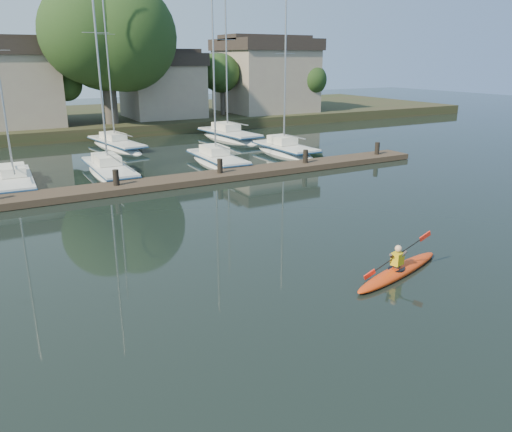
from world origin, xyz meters
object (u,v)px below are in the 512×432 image
sailboat_1 (16,189)px  sailboat_4 (285,156)px  sailboat_2 (110,177)px  sailboat_6 (117,149)px  sailboat_7 (229,141)px  dock (171,182)px  kayak (398,269)px  sailboat_3 (217,167)px

sailboat_1 → sailboat_4: size_ratio=1.00×
sailboat_2 → sailboat_6: bearing=73.4°
sailboat_2 → sailboat_7: sailboat_7 is taller
dock → sailboat_2: bearing=117.8°
sailboat_4 → sailboat_7: 8.33m
sailboat_4 → sailboat_6: size_ratio=0.85×
kayak → sailboat_7: 29.44m
sailboat_4 → dock: bearing=-156.0°
sailboat_3 → sailboat_4: bearing=10.3°
sailboat_2 → sailboat_6: size_ratio=0.96×
dock → sailboat_7: 16.83m
kayak → sailboat_1: bearing=102.3°
sailboat_7 → sailboat_3: bearing=-125.6°
kayak → sailboat_4: size_ratio=0.37×
sailboat_1 → sailboat_4: sailboat_1 is taller
sailboat_7 → sailboat_6: bearing=172.4°
dock → sailboat_1: sailboat_1 is taller
sailboat_2 → sailboat_7: size_ratio=0.98×
sailboat_1 → sailboat_2: bearing=5.8°
sailboat_1 → kayak: bearing=-60.7°
dock → sailboat_6: bearing=88.0°
sailboat_1 → sailboat_3: bearing=1.9°
sailboat_3 → sailboat_7: (5.49, 9.31, -0.03)m
kayak → sailboat_1: sailboat_1 is taller
dock → sailboat_4: size_ratio=2.76×
sailboat_2 → sailboat_3: sailboat_2 is taller
kayak → sailboat_4: 21.73m
sailboat_7 → dock: bearing=-132.4°
kayak → sailboat_2: 19.97m
sailboat_7 → sailboat_4: bearing=-91.6°
kayak → dock: (-2.32, 14.99, 0.03)m
sailboat_2 → sailboat_6: sailboat_6 is taller
sailboat_6 → sailboat_3: bearing=-75.2°
sailboat_1 → sailboat_3: 12.28m
dock → sailboat_3: (4.71, 4.07, -0.39)m
sailboat_1 → sailboat_4: bearing=5.0°
sailboat_1 → sailboat_7: 20.06m
dock → sailboat_6: 13.83m
dock → sailboat_7: sailboat_7 is taller
dock → sailboat_3: bearing=40.9°
sailboat_1 → sailboat_3: sailboat_1 is taller
sailboat_3 → sailboat_7: size_ratio=0.86×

